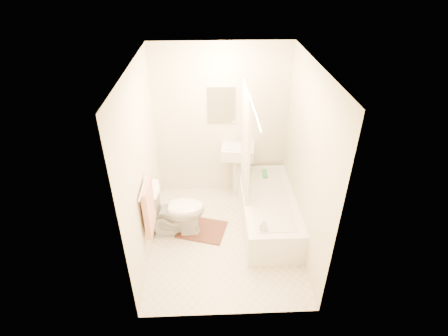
{
  "coord_description": "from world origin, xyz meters",
  "views": [
    {
      "loc": [
        -0.16,
        -3.6,
        3.43
      ],
      "look_at": [
        0.0,
        0.25,
        1.0
      ],
      "focal_mm": 28.0,
      "sensor_mm": 36.0,
      "label": 1
    }
  ],
  "objects_px": {
    "bathtub": "(268,210)",
    "bath_mat": "(202,230)",
    "toilet": "(176,210)",
    "sink": "(238,168)",
    "soap_bottle": "(264,225)"
  },
  "relations": [
    {
      "from": "bathtub",
      "to": "soap_bottle",
      "type": "bearing_deg",
      "value": -104.35
    },
    {
      "from": "bathtub",
      "to": "bath_mat",
      "type": "relative_size",
      "value": 2.56
    },
    {
      "from": "toilet",
      "to": "bathtub",
      "type": "relative_size",
      "value": 0.47
    },
    {
      "from": "sink",
      "to": "bathtub",
      "type": "bearing_deg",
      "value": -54.62
    },
    {
      "from": "sink",
      "to": "toilet",
      "type": "bearing_deg",
      "value": -127.05
    },
    {
      "from": "bathtub",
      "to": "soap_bottle",
      "type": "relative_size",
      "value": 9.79
    },
    {
      "from": "bath_mat",
      "to": "soap_bottle",
      "type": "bearing_deg",
      "value": -34.98
    },
    {
      "from": "sink",
      "to": "bathtub",
      "type": "distance_m",
      "value": 0.89
    },
    {
      "from": "sink",
      "to": "bath_mat",
      "type": "xyz_separation_m",
      "value": [
        -0.57,
        -0.88,
        -0.47
      ]
    },
    {
      "from": "sink",
      "to": "soap_bottle",
      "type": "relative_size",
      "value": 5.61
    },
    {
      "from": "toilet",
      "to": "soap_bottle",
      "type": "height_order",
      "value": "toilet"
    },
    {
      "from": "toilet",
      "to": "bath_mat",
      "type": "distance_m",
      "value": 0.51
    },
    {
      "from": "sink",
      "to": "bathtub",
      "type": "height_order",
      "value": "sink"
    },
    {
      "from": "soap_bottle",
      "to": "bathtub",
      "type": "bearing_deg",
      "value": 75.65
    },
    {
      "from": "toilet",
      "to": "bathtub",
      "type": "height_order",
      "value": "toilet"
    }
  ]
}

